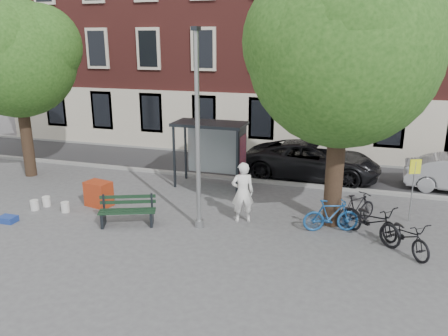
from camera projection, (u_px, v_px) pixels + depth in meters
name	position (u px, v px, depth m)	size (l,w,h in m)	color
ground	(199.00, 227.00, 13.95)	(90.00, 90.00, 0.00)	#4C4C4F
road	(251.00, 168.00, 20.37)	(40.00, 4.00, 0.01)	#28282B
curb_near	(240.00, 179.00, 18.52)	(40.00, 0.25, 0.12)	gray
curb_far	(261.00, 156.00, 22.18)	(40.00, 0.25, 0.12)	gray
building_row	(280.00, 16.00, 23.89)	(30.00, 8.00, 14.00)	maroon
lamppost	(198.00, 142.00, 13.16)	(0.28, 0.35, 6.11)	#9EA0A3
tree_right	(344.00, 44.00, 12.50)	(5.76, 5.60, 8.20)	black
tree_left	(14.00, 53.00, 17.67)	(5.18, 4.86, 7.40)	black
bus_shelter	(220.00, 140.00, 17.34)	(2.85, 1.45, 2.62)	#1E2328
painter	(243.00, 192.00, 14.10)	(0.74, 0.48, 2.02)	white
bench	(128.00, 212.00, 14.01)	(1.88, 1.18, 0.92)	#1E2328
bike_a	(371.00, 221.00, 12.99)	(0.75, 2.15, 1.13)	black
bike_b	(331.00, 216.00, 13.49)	(0.49, 1.73, 1.04)	navy
bike_c	(405.00, 235.00, 12.17)	(0.67, 1.92, 1.01)	black
bike_d	(356.00, 208.00, 14.11)	(0.48, 1.70, 1.02)	black
car_dark	(313.00, 160.00, 18.72)	(2.60, 5.65, 1.57)	black
red_stand	(99.00, 194.00, 15.61)	(0.90, 0.60, 0.90)	#9C3014
blue_crate	(8.00, 219.00, 14.29)	(0.55, 0.40, 0.20)	navy
bucket_a	(46.00, 201.00, 15.63)	(0.28, 0.28, 0.36)	silver
bucket_b	(35.00, 205.00, 15.29)	(0.28, 0.28, 0.36)	silver
bucket_c	(65.00, 207.00, 15.11)	(0.28, 0.28, 0.36)	silver
notice_sign	(414.00, 176.00, 13.94)	(0.35, 0.16, 2.11)	#9EA0A3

